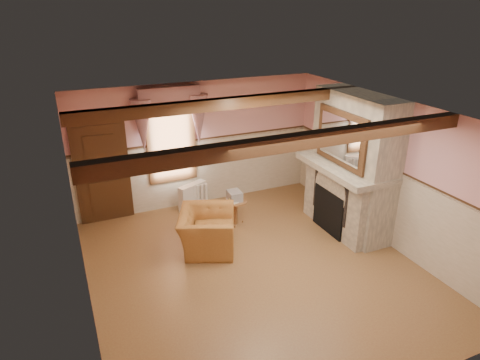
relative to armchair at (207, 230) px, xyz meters
name	(u,v)px	position (x,y,z in m)	size (l,w,h in m)	color
floor	(255,268)	(0.53, -0.99, -0.37)	(5.50, 6.00, 0.01)	brown
ceiling	(257,113)	(0.53, -0.99, 2.43)	(5.50, 6.00, 0.01)	silver
wall_back	(198,145)	(0.53, 2.01, 1.03)	(5.50, 0.02, 2.80)	pink
wall_front	(380,308)	(0.53, -3.99, 1.03)	(5.50, 0.02, 2.80)	pink
wall_left	(79,230)	(-2.22, -0.99, 1.03)	(0.02, 6.00, 2.80)	pink
wall_right	(387,172)	(3.28, -0.99, 1.03)	(0.02, 6.00, 2.80)	pink
wainscot	(255,231)	(0.53, -0.99, 0.38)	(5.50, 6.00, 1.50)	beige
chair_rail	(256,191)	(0.53, -0.99, 1.13)	(5.50, 6.00, 0.08)	black
firebox	(331,211)	(2.53, -0.39, 0.08)	(0.20, 0.95, 0.90)	black
armchair	(207,230)	(0.00, 0.00, 0.00)	(1.15, 1.01, 0.75)	#9E662D
side_table	(236,212)	(0.87, 0.65, -0.10)	(0.47, 0.47, 0.55)	brown
book_stack	(235,196)	(0.85, 0.67, 0.28)	(0.26, 0.32, 0.20)	#B7AD8C
radiator	(193,196)	(0.27, 1.71, -0.07)	(0.70, 0.18, 0.60)	white
bowl	(344,161)	(2.78, -0.31, 1.09)	(0.38, 0.38, 0.09)	brown
mantel_clock	(327,150)	(2.78, 0.25, 1.15)	(0.14, 0.24, 0.20)	black
oil_lamp	(335,151)	(2.78, 0.01, 1.19)	(0.11, 0.11, 0.28)	gold
candle_red	(372,174)	(2.78, -1.13, 1.13)	(0.06, 0.06, 0.16)	#A72D14
jar_yellow	(361,169)	(2.78, -0.82, 1.11)	(0.06, 0.06, 0.12)	gold
fireplace	(353,164)	(2.96, -0.39, 1.03)	(0.85, 2.00, 2.80)	gray
mantel	(346,167)	(2.78, -0.39, 0.99)	(1.05, 2.05, 0.12)	gray
overmantel_mirror	(341,138)	(2.59, -0.39, 1.60)	(0.06, 1.44, 1.04)	silver
door	(103,174)	(-1.57, 1.95, 0.68)	(1.10, 0.10, 2.10)	black
window	(171,137)	(-0.07, 1.98, 1.28)	(1.06, 0.08, 2.02)	white
window_drapes	(170,111)	(-0.07, 1.89, 1.88)	(1.30, 0.14, 1.40)	gray
ceiling_beam_front	(298,142)	(0.53, -2.19, 2.33)	(5.50, 0.18, 0.20)	black
ceiling_beam_back	(227,103)	(0.53, 0.21, 2.33)	(5.50, 0.18, 0.20)	black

